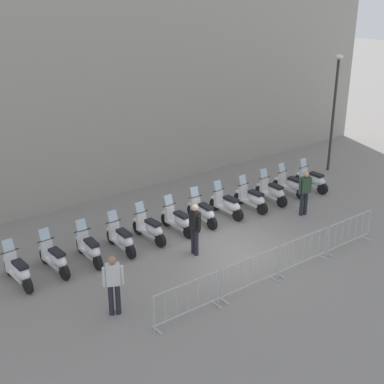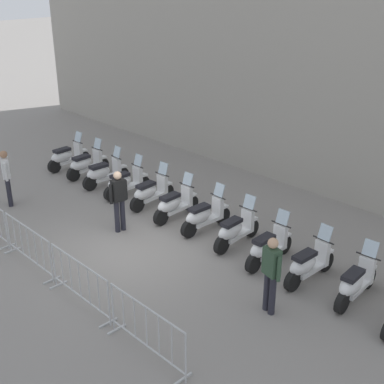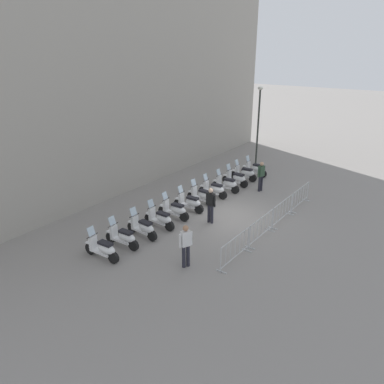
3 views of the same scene
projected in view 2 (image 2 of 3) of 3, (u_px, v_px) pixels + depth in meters
The scene contains 18 objects.
ground_plane at pixel (133, 249), 13.29m from camera, with size 120.00×120.00×0.00m, color gray.
motorcycle_0 at pixel (67, 157), 18.44m from camera, with size 0.56×1.72×1.24m.
motorcycle_1 at pixel (86, 164), 17.73m from camera, with size 0.56×1.72×1.24m.
motorcycle_2 at pixel (104, 173), 16.96m from camera, with size 0.59×1.72×1.24m.
motorcycle_3 at pixel (125, 183), 16.21m from camera, with size 0.56×1.73×1.24m.
motorcycle_4 at pixel (150, 192), 15.52m from camera, with size 0.56×1.72×1.24m.
motorcycle_5 at pixel (174, 204), 14.74m from camera, with size 0.56×1.72×1.24m.
motorcycle_6 at pixel (204, 216), 14.04m from camera, with size 0.59×1.72×1.24m.
motorcycle_7 at pixel (235, 230), 13.28m from camera, with size 0.56×1.72×1.24m.
motorcycle_8 at pixel (268, 247), 12.47m from camera, with size 0.56×1.72×1.24m.
motorcycle_9 at pixel (308, 264), 11.76m from camera, with size 0.58×1.73×1.24m.
motorcycle_10 at pixel (355, 283), 11.05m from camera, with size 0.56×1.72×1.24m.
barrier_segment_1 at pixel (29, 246), 12.36m from camera, with size 2.10×0.57×1.07m.
barrier_segment_2 at pixel (80, 283), 10.92m from camera, with size 2.10×0.57×1.07m.
barrier_segment_3 at pixel (147, 331), 9.49m from camera, with size 2.10×0.57×1.07m.
officer_near_row_end at pixel (7, 175), 15.38m from camera, with size 0.49×0.37×1.73m.
officer_mid_plaza at pixel (119, 198), 13.85m from camera, with size 0.27×0.55×1.73m.
officer_by_barriers at pixel (271, 271), 10.50m from camera, with size 0.53×0.32×1.73m.
Camera 2 is at (8.87, -7.66, 6.61)m, focal length 48.73 mm.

